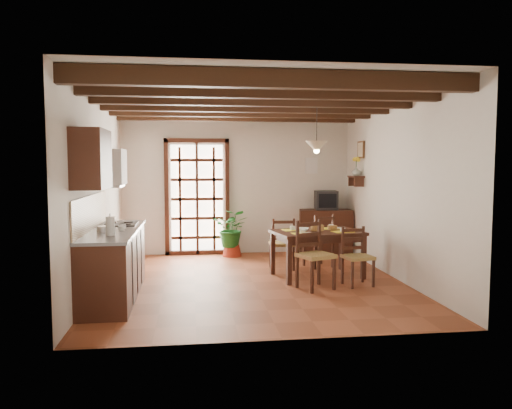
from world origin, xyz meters
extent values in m
plane|color=brown|center=(0.00, 0.00, 0.00)|extent=(5.00, 5.00, 0.00)
cube|color=silver|center=(0.00, 2.50, 1.40)|extent=(4.50, 0.02, 2.80)
cube|color=silver|center=(0.00, -2.50, 1.40)|extent=(4.50, 0.02, 2.80)
cube|color=silver|center=(-2.25, 0.00, 1.40)|extent=(0.02, 5.00, 2.80)
cube|color=silver|center=(2.25, 0.00, 1.40)|extent=(0.02, 5.00, 2.80)
cube|color=white|center=(0.00, 0.00, 2.80)|extent=(4.50, 5.00, 0.02)
cube|color=black|center=(0.00, -2.10, 2.69)|extent=(4.50, 0.14, 0.20)
cube|color=black|center=(0.00, -1.26, 2.69)|extent=(4.50, 0.14, 0.20)
cube|color=black|center=(0.00, -0.42, 2.69)|extent=(4.50, 0.14, 0.20)
cube|color=black|center=(0.00, 0.42, 2.69)|extent=(4.50, 0.14, 0.20)
cube|color=black|center=(0.00, 1.26, 2.69)|extent=(4.50, 0.14, 0.20)
cube|color=black|center=(0.00, 2.10, 2.69)|extent=(4.50, 0.14, 0.20)
cube|color=white|center=(-0.80, 2.49, 1.10)|extent=(1.01, 0.02, 2.11)
cube|color=#341910|center=(-0.80, 2.44, 2.24)|extent=(1.26, 0.10, 0.08)
cube|color=#341910|center=(-1.39, 2.44, 1.10)|extent=(0.08, 0.10, 2.28)
cube|color=#341910|center=(-0.21, 2.44, 1.10)|extent=(0.08, 0.10, 2.28)
cube|color=#341910|center=(-0.80, 2.42, 1.10)|extent=(1.01, 0.03, 2.02)
cube|color=#341910|center=(-1.95, -0.60, 0.44)|extent=(0.60, 2.20, 0.88)
cube|color=slate|center=(-1.95, -0.60, 0.90)|extent=(0.64, 2.25, 0.04)
cube|color=tan|center=(-2.23, -0.60, 1.13)|extent=(0.02, 2.20, 0.50)
cube|color=#341910|center=(-2.08, -1.30, 1.85)|extent=(0.35, 0.80, 0.70)
cube|color=white|center=(-2.05, -0.05, 1.75)|extent=(0.38, 0.60, 0.50)
cube|color=silver|center=(-2.05, -0.05, 1.48)|extent=(0.32, 0.55, 0.04)
cube|color=black|center=(-1.95, -0.05, 0.93)|extent=(0.50, 0.55, 0.02)
cylinder|color=white|center=(-1.90, -1.15, 1.03)|extent=(0.11, 0.11, 0.24)
cylinder|color=silver|center=(-2.05, -0.85, 0.95)|extent=(0.14, 0.14, 0.10)
cube|color=#351A11|center=(1.06, 0.24, 0.71)|extent=(1.48, 1.08, 0.05)
cube|color=#351A11|center=(1.06, 0.24, 0.64)|extent=(1.33, 0.97, 0.10)
cube|color=#351A11|center=(1.60, 0.71, 0.34)|extent=(0.08, 0.08, 0.68)
cube|color=#351A11|center=(0.39, 0.51, 0.34)|extent=(0.08, 0.08, 0.68)
cube|color=#351A11|center=(1.73, -0.03, 0.34)|extent=(0.08, 0.08, 0.68)
cube|color=#351A11|center=(0.51, -0.24, 0.34)|extent=(0.08, 0.08, 0.68)
cube|color=olive|center=(0.84, -0.51, 0.48)|extent=(0.58, 0.57, 0.05)
cube|color=#341910|center=(0.77, -0.34, 0.73)|extent=(0.43, 0.21, 0.49)
cube|color=#341910|center=(0.84, -0.51, 0.24)|extent=(0.55, 0.54, 0.48)
cube|color=olive|center=(1.51, -0.40, 0.42)|extent=(0.45, 0.44, 0.05)
cube|color=#341910|center=(1.48, -0.24, 0.64)|extent=(0.40, 0.10, 0.43)
cube|color=#341910|center=(1.51, -0.40, 0.21)|extent=(0.43, 0.41, 0.42)
cube|color=olive|center=(0.61, 0.88, 0.44)|extent=(0.41, 0.40, 0.05)
cube|color=#341910|center=(0.60, 0.71, 0.66)|extent=(0.41, 0.04, 0.45)
cube|color=#341910|center=(0.61, 0.88, 0.22)|extent=(0.39, 0.38, 0.44)
cube|color=olive|center=(1.27, 0.99, 0.46)|extent=(0.54, 0.53, 0.05)
cube|color=#341910|center=(1.33, 0.83, 0.69)|extent=(0.41, 0.18, 0.47)
cube|color=#341910|center=(1.27, 0.99, 0.23)|extent=(0.51, 0.50, 0.46)
cube|color=yellow|center=(0.72, 0.03, 0.71)|extent=(0.31, 0.23, 0.01)
cube|color=yellow|center=(1.39, 0.03, 0.71)|extent=(0.31, 0.23, 0.01)
cube|color=yellow|center=(0.72, 0.45, 0.71)|extent=(0.31, 0.23, 0.01)
cube|color=yellow|center=(1.39, 0.45, 0.71)|extent=(0.31, 0.23, 0.01)
cylinder|color=olive|center=(1.06, 0.24, 0.76)|extent=(0.21, 0.21, 0.09)
imported|color=white|center=(0.81, 0.25, 0.76)|extent=(0.27, 0.27, 0.05)
cube|color=#341910|center=(1.74, 2.23, 0.44)|extent=(1.10, 0.63, 0.88)
cube|color=black|center=(1.74, 2.23, 1.07)|extent=(0.47, 0.43, 0.37)
cube|color=black|center=(1.74, 2.03, 1.07)|extent=(0.35, 0.06, 0.28)
cube|color=white|center=(1.50, 2.48, 1.75)|extent=(0.25, 0.03, 0.32)
cone|color=maroon|center=(-0.14, 2.17, 0.11)|extent=(0.38, 0.38, 0.23)
imported|color=#144C19|center=(-0.14, 2.17, 0.57)|extent=(2.08, 1.92, 1.91)
cube|color=#341910|center=(2.14, 1.60, 1.55)|extent=(0.20, 0.42, 0.03)
cube|color=#341910|center=(2.14, 1.43, 1.46)|extent=(0.18, 0.03, 0.18)
cube|color=#341910|center=(2.14, 1.77, 1.46)|extent=(0.18, 0.03, 0.18)
imported|color=#B2BFB2|center=(2.14, 1.60, 1.65)|extent=(0.15, 0.15, 0.15)
sphere|color=yellow|center=(2.14, 1.60, 1.86)|extent=(0.14, 0.14, 0.14)
cylinder|color=#144C19|center=(2.14, 1.60, 1.71)|extent=(0.01, 0.01, 0.28)
cube|color=brown|center=(2.23, 1.60, 2.05)|extent=(0.03, 0.32, 0.32)
cube|color=#C3B292|center=(2.21, 1.60, 2.05)|extent=(0.01, 0.26, 0.26)
cylinder|color=black|center=(1.06, 0.34, 2.45)|extent=(0.01, 0.01, 0.70)
cone|color=beige|center=(1.06, 0.34, 2.08)|extent=(0.36, 0.36, 0.14)
sphere|color=#FFD88C|center=(1.06, 0.34, 2.00)|extent=(0.09, 0.09, 0.09)
camera|label=1|loc=(-0.91, -7.38, 1.80)|focal=35.00mm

